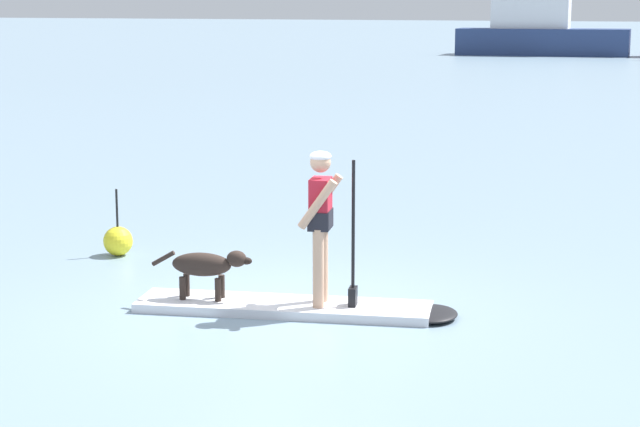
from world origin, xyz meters
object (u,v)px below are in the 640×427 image
(dog, at_px, (206,266))
(moored_boat_starboard, at_px, (539,32))
(paddleboard, at_px, (304,308))
(person_paddler, at_px, (322,216))
(marker_buoy, at_px, (118,241))

(dog, relative_size, moored_boat_starboard, 0.10)
(paddleboard, bearing_deg, moored_boat_starboard, 99.91)
(person_paddler, relative_size, dog, 1.49)
(paddleboard, distance_m, dog, 1.16)
(dog, bearing_deg, marker_buoy, 142.42)
(dog, xyz_separation_m, moored_boat_starboard, (-9.56, 61.00, 1.00))
(paddleboard, bearing_deg, marker_buoy, 155.57)
(person_paddler, height_order, dog, person_paddler)
(marker_buoy, bearing_deg, person_paddler, -22.67)
(dog, bearing_deg, paddleboard, 13.36)
(person_paddler, bearing_deg, paddleboard, -166.64)
(person_paddler, relative_size, marker_buoy, 1.86)
(dog, relative_size, marker_buoy, 1.25)
(person_paddler, xyz_separation_m, marker_buoy, (-3.55, 1.48, -0.86))
(paddleboard, height_order, marker_buoy, marker_buoy)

